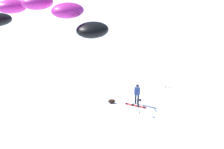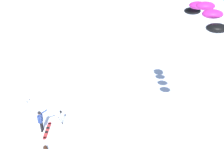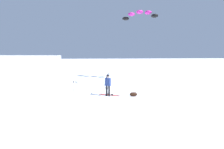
% 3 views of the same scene
% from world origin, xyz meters
% --- Properties ---
extents(ground_plane, '(300.00, 300.00, 0.00)m').
position_xyz_m(ground_plane, '(0.00, 0.00, 0.00)').
color(ground_plane, white).
extents(snowboarder, '(0.78, 0.48, 1.76)m').
position_xyz_m(snowboarder, '(0.34, 0.34, 1.07)').
color(snowboarder, black).
rests_on(snowboarder, ground_plane).
extents(snowboard, '(1.10, 1.60, 0.10)m').
position_xyz_m(snowboard, '(0.62, 0.18, 0.02)').
color(snowboard, '#B23333').
rests_on(snowboard, ground_plane).
extents(traction_kite, '(3.47, 4.47, 1.10)m').
position_xyz_m(traction_kite, '(8.78, -5.10, 8.45)').
color(traction_kite, black).
extents(gear_bag_large, '(0.38, 0.65, 0.32)m').
position_xyz_m(gear_bag_large, '(-0.07, -1.62, 0.17)').
color(gear_bag_large, black).
rests_on(gear_bag_large, ground_plane).
extents(camera_tripod, '(0.68, 0.58, 1.23)m').
position_xyz_m(camera_tripod, '(1.80, 0.22, 0.89)').
color(camera_tripod, '#262628').
rests_on(camera_tripod, ground_plane).
extents(ski_poles, '(0.42, 0.48, 1.28)m').
position_xyz_m(ski_poles, '(0.17, 2.87, 0.85)').
color(ski_poles, gray).
rests_on(ski_poles, ground_plane).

